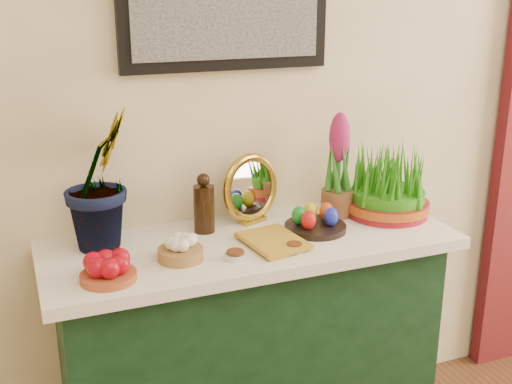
{
  "coord_description": "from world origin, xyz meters",
  "views": [
    {
      "loc": [
        -1.14,
        0.11,
        1.71
      ],
      "look_at": [
        -0.41,
        1.95,
        1.07
      ],
      "focal_mm": 45.0,
      "sensor_mm": 36.0,
      "label": 1
    }
  ],
  "objects_px": {
    "sideboard": "(251,357)",
    "hyacinth_green": "(98,157)",
    "book": "(250,245)",
    "wheatgrass_sabzeh": "(388,186)",
    "mirror": "(251,189)"
  },
  "relations": [
    {
      "from": "book",
      "to": "wheatgrass_sabzeh",
      "type": "distance_m",
      "value": 0.62
    },
    {
      "from": "hyacinth_green",
      "to": "mirror",
      "type": "xyz_separation_m",
      "value": [
        0.53,
        0.04,
        -0.18
      ]
    },
    {
      "from": "mirror",
      "to": "book",
      "type": "distance_m",
      "value": 0.29
    },
    {
      "from": "hyacinth_green",
      "to": "mirror",
      "type": "height_order",
      "value": "hyacinth_green"
    },
    {
      "from": "sideboard",
      "to": "hyacinth_green",
      "type": "bearing_deg",
      "value": 165.76
    },
    {
      "from": "book",
      "to": "mirror",
      "type": "bearing_deg",
      "value": 60.97
    },
    {
      "from": "sideboard",
      "to": "hyacinth_green",
      "type": "height_order",
      "value": "hyacinth_green"
    },
    {
      "from": "sideboard",
      "to": "hyacinth_green",
      "type": "distance_m",
      "value": 0.91
    },
    {
      "from": "mirror",
      "to": "hyacinth_green",
      "type": "bearing_deg",
      "value": -176.0
    },
    {
      "from": "hyacinth_green",
      "to": "sideboard",
      "type": "bearing_deg",
      "value": -58.44
    },
    {
      "from": "mirror",
      "to": "book",
      "type": "bearing_deg",
      "value": -111.5
    },
    {
      "from": "wheatgrass_sabzeh",
      "to": "sideboard",
      "type": "bearing_deg",
      "value": -176.7
    },
    {
      "from": "hyacinth_green",
      "to": "wheatgrass_sabzeh",
      "type": "xyz_separation_m",
      "value": [
        1.03,
        -0.09,
        -0.19
      ]
    },
    {
      "from": "hyacinth_green",
      "to": "mirror",
      "type": "distance_m",
      "value": 0.56
    },
    {
      "from": "book",
      "to": "hyacinth_green",
      "type": "bearing_deg",
      "value": 146.0
    }
  ]
}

